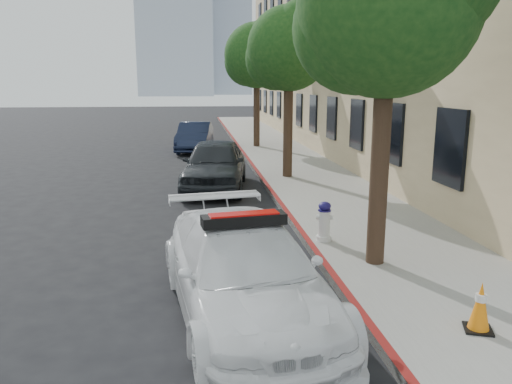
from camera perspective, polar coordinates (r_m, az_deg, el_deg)
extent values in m
plane|color=black|center=(10.14, -6.39, -5.54)|extent=(120.00, 120.00, 0.00)
cube|color=gray|center=(20.22, 3.46, 3.71)|extent=(3.20, 50.00, 0.15)
cube|color=maroon|center=(20.00, -0.90, 3.64)|extent=(0.12, 50.00, 0.15)
cube|color=tan|center=(26.41, 14.05, 16.11)|extent=(8.00, 36.00, 10.00)
cube|color=#9EA8B7|center=(146.16, -3.68, 19.74)|extent=(14.00, 14.00, 44.00)
cylinder|color=black|center=(8.31, 13.95, 2.99)|extent=(0.30, 0.30, 3.30)
sphere|color=#133C13|center=(8.29, 14.88, 19.94)|extent=(2.80, 2.80, 2.80)
sphere|color=#133C13|center=(8.42, 11.65, 17.91)|extent=(2.10, 2.10, 2.10)
cylinder|color=black|center=(15.99, 3.67, 7.46)|extent=(0.30, 0.30, 3.19)
sphere|color=#133C13|center=(15.97, 3.79, 16.05)|extent=(2.60, 2.60, 2.60)
sphere|color=#133C13|center=(15.78, 5.52, 17.52)|extent=(2.08, 2.08, 2.08)
sphere|color=#133C13|center=(16.18, 2.31, 14.95)|extent=(1.95, 1.95, 1.95)
cylinder|color=black|center=(23.87, 0.07, 9.35)|extent=(0.30, 0.30, 3.41)
sphere|color=#133C13|center=(23.87, 0.07, 15.36)|extent=(3.00, 3.00, 3.00)
sphere|color=#133C13|center=(23.65, 1.17, 16.36)|extent=(2.40, 2.40, 2.40)
sphere|color=#133C13|center=(24.11, -0.87, 14.62)|extent=(2.25, 2.25, 2.25)
imported|color=white|center=(6.69, -1.36, -9.09)|extent=(2.44, 4.73, 1.31)
cube|color=black|center=(6.46, -1.39, -3.18)|extent=(1.13, 0.43, 0.14)
cube|color=#A50A07|center=(6.44, -1.39, -2.66)|extent=(0.92, 0.34, 0.06)
imported|color=#22252A|center=(14.85, -4.72, 3.16)|extent=(2.31, 4.54, 1.48)
imported|color=#151C35|center=(23.41, -6.99, 6.28)|extent=(1.86, 4.18, 1.33)
cylinder|color=white|center=(9.68, 7.75, -5.23)|extent=(0.29, 0.29, 0.09)
cylinder|color=white|center=(9.59, 7.81, -3.54)|extent=(0.22, 0.22, 0.50)
ellipsoid|color=navy|center=(9.51, 7.86, -1.60)|extent=(0.24, 0.24, 0.17)
cylinder|color=white|center=(9.56, 7.83, -2.88)|extent=(0.32, 0.15, 0.09)
cylinder|color=white|center=(9.56, 7.83, -2.88)|extent=(0.12, 0.18, 0.09)
cube|color=black|center=(6.87, 24.03, -14.11)|extent=(0.42, 0.42, 0.03)
cone|color=orange|center=(6.74, 24.26, -11.73)|extent=(0.25, 0.25, 0.59)
cylinder|color=white|center=(6.70, 24.34, -10.95)|extent=(0.14, 0.14, 0.09)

